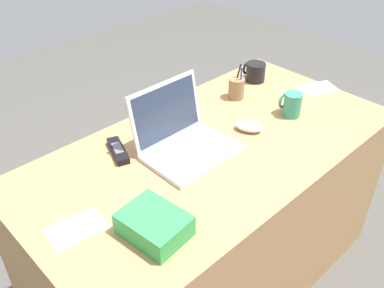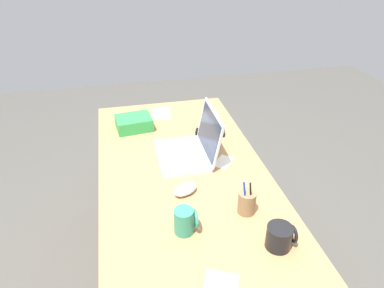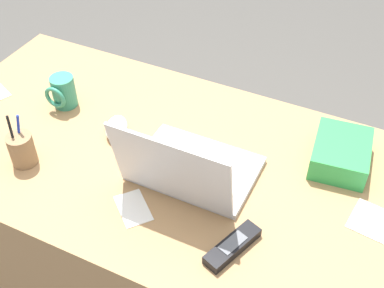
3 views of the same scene
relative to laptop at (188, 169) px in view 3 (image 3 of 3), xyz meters
name	(u,v)px [view 3 (image 3 of 3)]	position (x,y,z in m)	size (l,w,h in m)	color
desk	(170,238)	(0.10, -0.06, -0.42)	(1.46, 0.75, 0.74)	#A87C4F
laptop	(188,169)	(0.00, 0.00, 0.00)	(0.32, 0.27, 0.23)	silver
computer_mouse	(116,128)	(0.27, -0.08, -0.03)	(0.06, 0.11, 0.04)	white
coffee_mug_white	(63,92)	(0.48, -0.12, 0.00)	(0.07, 0.08, 0.10)	#338C6B
cordless_phone	(233,246)	(-0.18, 0.15, -0.03)	(0.09, 0.16, 0.03)	black
pen_holder	(22,149)	(0.43, 0.13, 0.00)	(0.07, 0.07, 0.15)	olive
snack_bag	(341,153)	(-0.34, -0.24, -0.01)	(0.14, 0.19, 0.07)	green
paper_note_left	(133,208)	(0.08, 0.14, -0.05)	(0.11, 0.07, 0.00)	white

